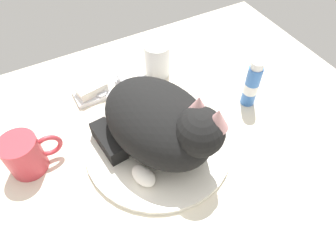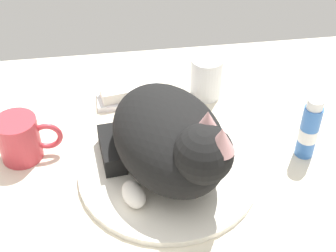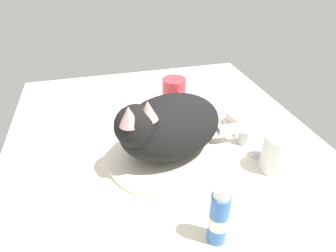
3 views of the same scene
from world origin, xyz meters
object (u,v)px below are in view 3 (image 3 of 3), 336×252
at_px(cat, 166,126).
at_px(soap_bar, 239,120).
at_px(toothpaste_bottle, 219,217).
at_px(coffee_mug, 174,92).
at_px(faucet, 242,135).
at_px(rinse_cup, 276,153).

bearing_deg(cat, soap_bar, 108.45).
height_order(soap_bar, toothpaste_bottle, toothpaste_bottle).
distance_m(coffee_mug, soap_bar, 0.23).
bearing_deg(faucet, coffee_mug, -156.71).
bearing_deg(toothpaste_bottle, faucet, 145.64).
distance_m(rinse_cup, toothpaste_bottle, 0.25).
xyz_separation_m(cat, toothpaste_bottle, (0.25, 0.03, -0.03)).
distance_m(faucet, cat, 0.21).
height_order(coffee_mug, rinse_cup, rinse_cup).
bearing_deg(cat, coffee_mug, 160.35).
xyz_separation_m(rinse_cup, soap_bar, (-0.18, 0.00, -0.02)).
xyz_separation_m(faucet, rinse_cup, (0.11, 0.03, 0.02)).
xyz_separation_m(coffee_mug, rinse_cup, (0.37, 0.14, 0.00)).
xyz_separation_m(faucet, soap_bar, (-0.07, 0.03, -0.00)).
relative_size(faucet, toothpaste_bottle, 1.12).
distance_m(faucet, toothpaste_bottle, 0.31).
xyz_separation_m(cat, rinse_cup, (0.11, 0.23, -0.04)).
xyz_separation_m(faucet, coffee_mug, (-0.26, -0.11, 0.02)).
bearing_deg(toothpaste_bottle, rinse_cup, 125.73).
height_order(coffee_mug, soap_bar, coffee_mug).
bearing_deg(coffee_mug, soap_bar, 37.34).
xyz_separation_m(coffee_mug, toothpaste_bottle, (0.51, -0.06, 0.02)).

